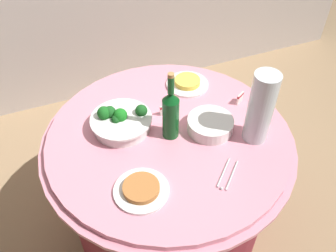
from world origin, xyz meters
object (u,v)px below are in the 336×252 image
at_px(decorative_fruit_vase, 260,111).
at_px(serving_tongs, 227,175).
at_px(label_placard_mid, 165,109).
at_px(broccoli_bowl, 121,121).
at_px(wine_bottle, 171,113).
at_px(plate_stack, 210,125).
at_px(label_placard_front, 240,98).
at_px(food_plate_peanuts, 141,189).
at_px(food_plate_fried_egg, 187,83).

height_order(decorative_fruit_vase, serving_tongs, decorative_fruit_vase).
bearing_deg(label_placard_mid, broccoli_bowl, -177.36).
height_order(wine_bottle, serving_tongs, wine_bottle).
xyz_separation_m(serving_tongs, label_placard_mid, (-0.10, 0.44, 0.03)).
relative_size(plate_stack, wine_bottle, 0.62).
xyz_separation_m(broccoli_bowl, label_placard_front, (0.59, -0.05, -0.01)).
xyz_separation_m(wine_bottle, serving_tongs, (0.12, -0.30, -0.12)).
xyz_separation_m(plate_stack, label_placard_mid, (-0.15, 0.17, 0.00)).
xyz_separation_m(broccoli_bowl, plate_stack, (0.37, -0.16, -0.01)).
height_order(plate_stack, decorative_fruit_vase, decorative_fruit_vase).
distance_m(wine_bottle, label_placard_front, 0.42).
height_order(plate_stack, serving_tongs, plate_stack).
xyz_separation_m(label_placard_front, label_placard_mid, (-0.37, 0.06, 0.00)).
bearing_deg(wine_bottle, decorative_fruit_vase, -23.99).
height_order(decorative_fruit_vase, food_plate_peanuts, decorative_fruit_vase).
bearing_deg(label_placard_front, label_placard_mid, 171.34).
distance_m(food_plate_peanuts, label_placard_front, 0.71).
xyz_separation_m(food_plate_fried_egg, label_placard_mid, (-0.19, -0.17, 0.02)).
height_order(food_plate_fried_egg, label_placard_front, label_placard_front).
height_order(plate_stack, label_placard_mid, plate_stack).
height_order(broccoli_bowl, serving_tongs, broccoli_bowl).
bearing_deg(food_plate_peanuts, broccoli_bowl, 85.26).
bearing_deg(broccoli_bowl, food_plate_fried_egg, 23.46).
distance_m(decorative_fruit_vase, food_plate_fried_egg, 0.49).
distance_m(broccoli_bowl, serving_tongs, 0.53).
relative_size(decorative_fruit_vase, label_placard_mid, 6.18).
distance_m(plate_stack, label_placard_mid, 0.23).
bearing_deg(wine_bottle, label_placard_mid, 78.73).
bearing_deg(food_plate_fried_egg, broccoli_bowl, -156.54).
xyz_separation_m(serving_tongs, food_plate_peanuts, (-0.35, 0.06, 0.01)).
height_order(broccoli_bowl, label_placard_mid, broccoli_bowl).
bearing_deg(plate_stack, food_plate_peanuts, -152.51).
height_order(serving_tongs, label_placard_front, label_placard_front).
bearing_deg(wine_bottle, food_plate_fried_egg, 54.26).
relative_size(broccoli_bowl, label_placard_mid, 5.09).
xyz_separation_m(broccoli_bowl, label_placard_mid, (0.22, 0.01, -0.01)).
distance_m(serving_tongs, food_plate_peanuts, 0.35).
bearing_deg(food_plate_peanuts, wine_bottle, 47.84).
bearing_deg(serving_tongs, food_plate_peanuts, 170.72).
bearing_deg(food_plate_fried_egg, label_placard_front, -51.04).
height_order(broccoli_bowl, label_placard_front, broccoli_bowl).
height_order(wine_bottle, food_plate_peanuts, wine_bottle).
bearing_deg(food_plate_fried_egg, label_placard_mid, -138.68).
bearing_deg(serving_tongs, plate_stack, 78.23).
xyz_separation_m(serving_tongs, food_plate_fried_egg, (0.10, 0.61, 0.01)).
distance_m(wine_bottle, decorative_fruit_vase, 0.38).
height_order(serving_tongs, food_plate_fried_egg, food_plate_fried_egg).
bearing_deg(food_plate_peanuts, decorative_fruit_vase, 9.46).
relative_size(wine_bottle, serving_tongs, 2.30).
xyz_separation_m(serving_tongs, label_placard_front, (0.28, 0.38, 0.03)).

